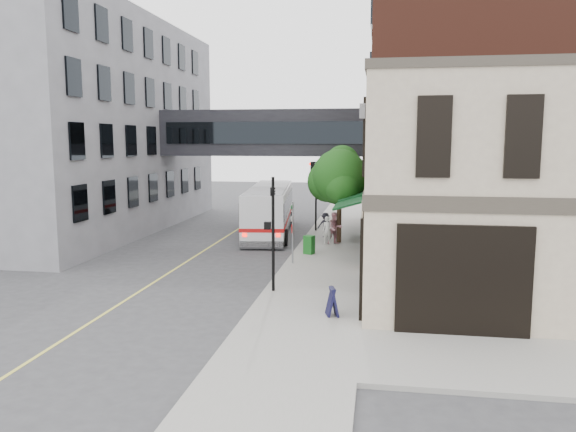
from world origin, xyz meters
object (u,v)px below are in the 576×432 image
(pedestrian_c, at_px, (325,225))
(newspaper_box, at_px, (309,245))
(sandwich_board, at_px, (332,302))
(pedestrian_b, at_px, (335,228))
(bus, at_px, (270,208))
(pedestrian_a, at_px, (327,231))

(pedestrian_c, bearing_deg, newspaper_box, -92.13)
(pedestrian_c, height_order, sandwich_board, pedestrian_c)
(pedestrian_b, height_order, pedestrian_c, pedestrian_b)
(bus, height_order, newspaper_box, bus)
(bus, relative_size, pedestrian_b, 6.25)
(pedestrian_c, height_order, newspaper_box, pedestrian_c)
(newspaper_box, relative_size, sandwich_board, 0.99)
(pedestrian_b, xyz_separation_m, pedestrian_c, (-0.75, 2.13, -0.16))
(pedestrian_b, distance_m, pedestrian_c, 2.26)
(bus, relative_size, sandwich_board, 11.71)
(pedestrian_b, relative_size, newspaper_box, 1.89)
(pedestrian_c, bearing_deg, bus, 159.80)
(newspaper_box, bearing_deg, pedestrian_c, 107.03)
(pedestrian_c, relative_size, sandwich_board, 1.55)
(pedestrian_a, distance_m, sandwich_board, 13.01)
(pedestrian_b, height_order, newspaper_box, pedestrian_b)
(bus, bearing_deg, pedestrian_c, -22.09)
(pedestrian_a, distance_m, newspaper_box, 2.87)
(pedestrian_b, relative_size, pedestrian_c, 1.21)
(bus, relative_size, pedestrian_a, 7.10)
(pedestrian_b, bearing_deg, pedestrian_a, -176.56)
(pedestrian_b, distance_m, newspaper_box, 3.22)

